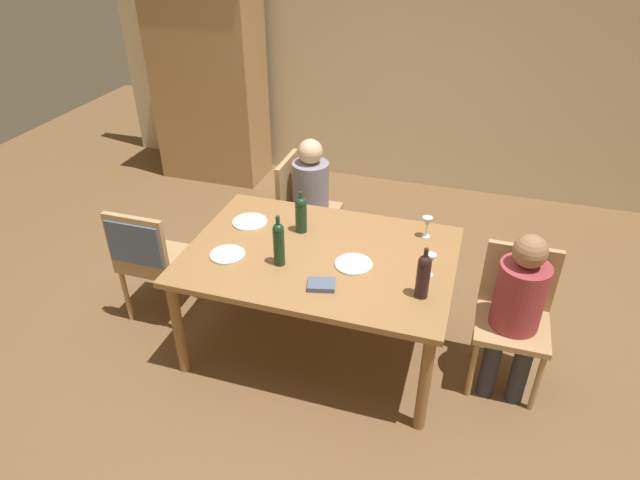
{
  "coord_description": "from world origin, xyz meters",
  "views": [
    {
      "loc": [
        0.87,
        -2.79,
        2.69
      ],
      "look_at": [
        0.0,
        0.0,
        0.85
      ],
      "focal_mm": 30.7,
      "sensor_mm": 36.0,
      "label": 1
    }
  ],
  "objects_px": {
    "person_man_bearded": "(518,305)",
    "wine_bottle_dark_red": "(279,243)",
    "dining_table": "(320,263)",
    "wine_glass_centre": "(430,260)",
    "dinner_plate_host": "(227,255)",
    "person_woman_host": "(314,194)",
    "wine_bottle_tall_green": "(423,275)",
    "wine_bottle_short_olive": "(301,213)",
    "dinner_plate_guest_left": "(354,264)",
    "armoire_cabinet": "(209,77)",
    "dinner_plate_guest_right": "(250,222)",
    "chair_right_end": "(514,308)",
    "chair_far_left": "(301,204)",
    "handbag": "(188,271)",
    "chair_left_end": "(146,252)",
    "wine_glass_near_left": "(427,223)"
  },
  "relations": [
    {
      "from": "dinner_plate_guest_left",
      "to": "handbag",
      "type": "height_order",
      "value": "dinner_plate_guest_left"
    },
    {
      "from": "armoire_cabinet",
      "to": "chair_right_end",
      "type": "xyz_separation_m",
      "value": [
        3.19,
        -2.26,
        -0.56
      ]
    },
    {
      "from": "dinner_plate_guest_left",
      "to": "handbag",
      "type": "distance_m",
      "value": 1.66
    },
    {
      "from": "wine_glass_centre",
      "to": "wine_glass_near_left",
      "type": "bearing_deg",
      "value": 100.27
    },
    {
      "from": "wine_bottle_dark_red",
      "to": "wine_glass_near_left",
      "type": "bearing_deg",
      "value": 35.71
    },
    {
      "from": "armoire_cabinet",
      "to": "wine_bottle_tall_green",
      "type": "xyz_separation_m",
      "value": [
        2.64,
        -2.6,
        -0.2
      ]
    },
    {
      "from": "person_woman_host",
      "to": "dinner_plate_guest_right",
      "type": "xyz_separation_m",
      "value": [
        -0.23,
        -0.76,
        0.12
      ]
    },
    {
      "from": "person_man_bearded",
      "to": "wine_bottle_short_olive",
      "type": "bearing_deg",
      "value": -9.92
    },
    {
      "from": "person_man_bearded",
      "to": "wine_bottle_dark_red",
      "type": "xyz_separation_m",
      "value": [
        -1.44,
        -0.16,
        0.26
      ]
    },
    {
      "from": "wine_bottle_short_olive",
      "to": "dinner_plate_guest_left",
      "type": "xyz_separation_m",
      "value": [
        0.44,
        -0.29,
        -0.13
      ]
    },
    {
      "from": "armoire_cabinet",
      "to": "dining_table",
      "type": "xyz_separation_m",
      "value": [
        1.95,
        -2.35,
        -0.42
      ]
    },
    {
      "from": "wine_glass_centre",
      "to": "dining_table",
      "type": "bearing_deg",
      "value": 177.36
    },
    {
      "from": "person_man_bearded",
      "to": "wine_glass_centre",
      "type": "xyz_separation_m",
      "value": [
        -0.54,
        -0.01,
        0.22
      ]
    },
    {
      "from": "wine_bottle_short_olive",
      "to": "dinner_plate_host",
      "type": "xyz_separation_m",
      "value": [
        -0.35,
        -0.43,
        -0.13
      ]
    },
    {
      "from": "person_man_bearded",
      "to": "wine_glass_centre",
      "type": "height_order",
      "value": "person_man_bearded"
    },
    {
      "from": "wine_bottle_tall_green",
      "to": "dinner_plate_host",
      "type": "xyz_separation_m",
      "value": [
        -1.24,
        0.05,
        -0.14
      ]
    },
    {
      "from": "chair_right_end",
      "to": "person_man_bearded",
      "type": "xyz_separation_m",
      "value": [
        0.0,
        -0.11,
        0.11
      ]
    },
    {
      "from": "person_man_bearded",
      "to": "person_woman_host",
      "type": "bearing_deg",
      "value": -32.21
    },
    {
      "from": "chair_far_left",
      "to": "dining_table",
      "type": "bearing_deg",
      "value": 25.74
    },
    {
      "from": "dinner_plate_guest_right",
      "to": "chair_right_end",
      "type": "bearing_deg",
      "value": -4.23
    },
    {
      "from": "wine_bottle_short_olive",
      "to": "dinner_plate_host",
      "type": "distance_m",
      "value": 0.57
    },
    {
      "from": "dinner_plate_guest_right",
      "to": "wine_bottle_dark_red",
      "type": "bearing_deg",
      "value": -47.12
    },
    {
      "from": "person_man_bearded",
      "to": "wine_bottle_tall_green",
      "type": "xyz_separation_m",
      "value": [
        -0.55,
        -0.22,
        0.26
      ]
    },
    {
      "from": "dinner_plate_guest_left",
      "to": "person_woman_host",
      "type": "bearing_deg",
      "value": 119.77
    },
    {
      "from": "dining_table",
      "to": "dinner_plate_host",
      "type": "distance_m",
      "value": 0.6
    },
    {
      "from": "wine_glass_near_left",
      "to": "dinner_plate_guest_left",
      "type": "height_order",
      "value": "wine_glass_near_left"
    },
    {
      "from": "dinner_plate_host",
      "to": "dinner_plate_guest_left",
      "type": "bearing_deg",
      "value": 9.64
    },
    {
      "from": "person_man_bearded",
      "to": "handbag",
      "type": "relative_size",
      "value": 3.96
    },
    {
      "from": "chair_left_end",
      "to": "wine_bottle_short_olive",
      "type": "height_order",
      "value": "wine_bottle_short_olive"
    },
    {
      "from": "dining_table",
      "to": "wine_bottle_short_olive",
      "type": "relative_size",
      "value": 5.72
    },
    {
      "from": "wine_glass_near_left",
      "to": "dinner_plate_host",
      "type": "height_order",
      "value": "wine_glass_near_left"
    },
    {
      "from": "dining_table",
      "to": "wine_bottle_dark_red",
      "type": "distance_m",
      "value": 0.36
    },
    {
      "from": "wine_bottle_tall_green",
      "to": "dinner_plate_guest_right",
      "type": "height_order",
      "value": "wine_bottle_tall_green"
    },
    {
      "from": "wine_bottle_tall_green",
      "to": "wine_bottle_dark_red",
      "type": "height_order",
      "value": "wine_bottle_dark_red"
    },
    {
      "from": "person_man_bearded",
      "to": "dinner_plate_guest_left",
      "type": "xyz_separation_m",
      "value": [
        -1.0,
        -0.04,
        0.12
      ]
    },
    {
      "from": "person_man_bearded",
      "to": "dining_table",
      "type": "bearing_deg",
      "value": -1.19
    },
    {
      "from": "wine_glass_centre",
      "to": "dinner_plate_host",
      "type": "height_order",
      "value": "wine_glass_centre"
    },
    {
      "from": "chair_far_left",
      "to": "chair_right_end",
      "type": "bearing_deg",
      "value": 62.43
    },
    {
      "from": "person_man_bearded",
      "to": "wine_glass_centre",
      "type": "relative_size",
      "value": 7.43
    },
    {
      "from": "person_woman_host",
      "to": "dinner_plate_guest_left",
      "type": "distance_m",
      "value": 1.21
    },
    {
      "from": "person_woman_host",
      "to": "wine_bottle_tall_green",
      "type": "height_order",
      "value": "person_woman_host"
    },
    {
      "from": "chair_far_left",
      "to": "wine_glass_near_left",
      "type": "relative_size",
      "value": 6.17
    },
    {
      "from": "person_man_bearded",
      "to": "handbag",
      "type": "height_order",
      "value": "person_man_bearded"
    },
    {
      "from": "wine_bottle_dark_red",
      "to": "handbag",
      "type": "xyz_separation_m",
      "value": [
        -1.03,
        0.54,
        -0.8
      ]
    },
    {
      "from": "chair_right_end",
      "to": "chair_far_left",
      "type": "bearing_deg",
      "value": -27.57
    },
    {
      "from": "chair_right_end",
      "to": "person_man_bearded",
      "type": "bearing_deg",
      "value": 90.0
    },
    {
      "from": "wine_bottle_dark_red",
      "to": "wine_bottle_tall_green",
      "type": "bearing_deg",
      "value": -3.99
    },
    {
      "from": "chair_left_end",
      "to": "wine_bottle_tall_green",
      "type": "relative_size",
      "value": 2.87
    },
    {
      "from": "chair_far_left",
      "to": "chair_right_end",
      "type": "distance_m",
      "value": 1.92
    },
    {
      "from": "chair_right_end",
      "to": "wine_bottle_tall_green",
      "type": "relative_size",
      "value": 2.87
    }
  ]
}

